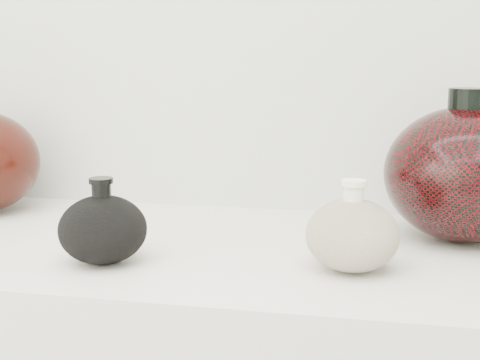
# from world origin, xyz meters

# --- Properties ---
(black_gourd_vase) EXTENTS (0.12, 0.12, 0.12)m
(black_gourd_vase) POSITION_xyz_m (-0.11, 0.83, 0.95)
(black_gourd_vase) COLOR black
(black_gourd_vase) RESTS_ON display_counter
(cream_gourd_vase) EXTENTS (0.13, 0.13, 0.12)m
(cream_gourd_vase) POSITION_xyz_m (0.22, 0.87, 0.95)
(cream_gourd_vase) COLOR beige
(cream_gourd_vase) RESTS_ON display_counter
(right_round_pot) EXTENTS (0.32, 0.32, 0.23)m
(right_round_pot) POSITION_xyz_m (0.38, 1.05, 1.00)
(right_round_pot) COLOR black
(right_round_pot) RESTS_ON display_counter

